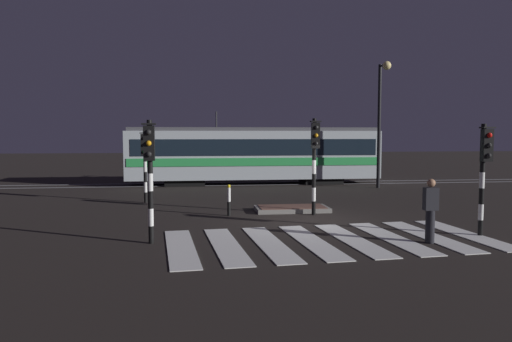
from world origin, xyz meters
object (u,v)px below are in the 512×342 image
traffic_light_median_centre (315,152)px  tram (254,154)px  traffic_light_corner_near_right (485,162)px  bollard_island_edge (229,200)px  traffic_light_corner_far_left (145,155)px  pedestrian_waiting_at_kerb (430,210)px  traffic_light_corner_near_left (150,163)px  street_lamp_trackside_right (381,108)px

traffic_light_median_centre → tram: size_ratio=0.24×
traffic_light_corner_near_right → bollard_island_edge: (-6.84, 4.39, -1.53)m
traffic_light_corner_far_left → pedestrian_waiting_at_kerb: size_ratio=1.77×
tram → pedestrian_waiting_at_kerb: tram is taller
bollard_island_edge → traffic_light_median_centre: bearing=-5.6°
traffic_light_corner_near_left → traffic_light_median_centre: traffic_light_median_centre is taller
street_lamp_trackside_right → bollard_island_edge: street_lamp_trackside_right is taller
tram → bollard_island_edge: bearing=-101.5°
traffic_light_corner_near_left → traffic_light_median_centre: 6.63m
traffic_light_corner_far_left → tram: 8.97m
traffic_light_corner_near_left → traffic_light_corner_far_left: bearing=96.6°
street_lamp_trackside_right → tram: 7.49m
traffic_light_corner_near_left → bollard_island_edge: size_ratio=2.93×
traffic_light_median_centre → tram: bearing=94.2°
traffic_light_corner_near_left → pedestrian_waiting_at_kerb: size_ratio=1.90×
traffic_light_corner_near_right → pedestrian_waiting_at_kerb: (-1.86, -0.60, -1.22)m
traffic_light_median_centre → traffic_light_corner_near_left: bearing=-143.9°
traffic_light_corner_far_left → bollard_island_edge: size_ratio=2.73×
traffic_light_corner_near_right → street_lamp_trackside_right: 12.34m
street_lamp_trackside_right → traffic_light_corner_near_left: bearing=-132.6°
traffic_light_corner_far_left → bollard_island_edge: (3.25, -3.64, -1.44)m
traffic_light_corner_far_left → traffic_light_median_centre: bearing=-32.1°
traffic_light_corner_near_left → street_lamp_trackside_right: (10.89, 11.85, 2.07)m
traffic_light_corner_near_right → traffic_light_median_centre: traffic_light_median_centre is taller
traffic_light_corner_near_right → traffic_light_corner_near_left: 9.19m
traffic_light_corner_near_left → pedestrian_waiting_at_kerb: traffic_light_corner_near_left is taller
traffic_light_corner_far_left → traffic_light_corner_near_left: bearing=-83.4°
pedestrian_waiting_at_kerb → bollard_island_edge: size_ratio=1.54×
traffic_light_corner_far_left → pedestrian_waiting_at_kerb: 11.98m
traffic_light_corner_near_right → street_lamp_trackside_right: street_lamp_trackside_right is taller
traffic_light_corner_near_right → bollard_island_edge: 8.27m
traffic_light_corner_near_right → pedestrian_waiting_at_kerb: bearing=-162.1°
traffic_light_corner_near_right → tram: (-4.65, 15.15, -0.35)m
traffic_light_corner_far_left → pedestrian_waiting_at_kerb: bearing=-46.3°
traffic_light_median_centre → street_lamp_trackside_right: (5.53, 7.94, 1.95)m
traffic_light_corner_near_right → bollard_island_edge: traffic_light_corner_near_right is taller
traffic_light_corner_near_left → pedestrian_waiting_at_kerb: 7.47m
traffic_light_median_centre → tram: tram is taller
traffic_light_corner_near_left → bollard_island_edge: bearing=60.9°
bollard_island_edge → traffic_light_corner_far_left: bearing=131.8°
traffic_light_median_centre → street_lamp_trackside_right: street_lamp_trackside_right is taller
traffic_light_median_centre → bollard_island_edge: (-3.01, 0.30, -1.71)m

